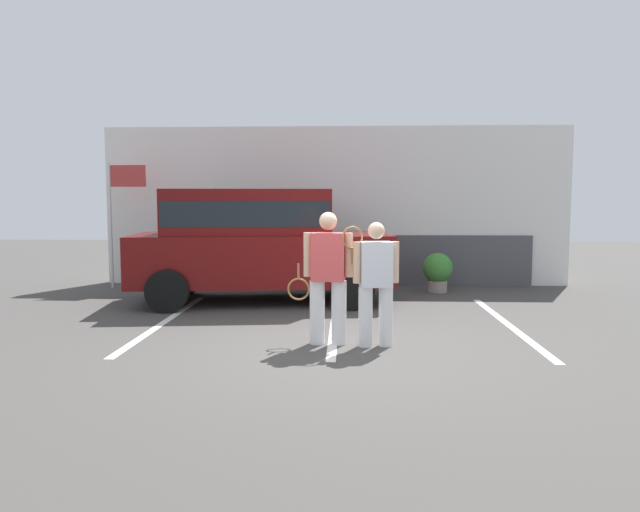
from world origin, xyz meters
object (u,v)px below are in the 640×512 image
parked_suv (256,240)px  flag_pole (120,201)px  potted_plant_by_porch (438,270)px  tennis_player_man (328,276)px  tennis_player_woman (375,282)px

parked_suv → flag_pole: 3.55m
potted_plant_by_porch → flag_pole: (-6.61, 0.25, 1.41)m
parked_suv → flag_pole: flag_pole is taller
tennis_player_man → potted_plant_by_porch: 4.94m
parked_suv → tennis_player_man: (1.40, -3.16, -0.26)m
tennis_player_woman → tennis_player_man: bearing=-16.6°
parked_suv → potted_plant_by_porch: 3.79m
flag_pole → tennis_player_man: bearing=-46.1°
parked_suv → tennis_player_woman: bearing=-64.8°
tennis_player_woman → flag_pole: bearing=-51.2°
tennis_player_man → flag_pole: (-4.52, 4.71, 0.97)m
tennis_player_woman → flag_pole: flag_pole is taller
tennis_player_man → flag_pole: flag_pole is taller
parked_suv → tennis_player_woman: size_ratio=3.02×
parked_suv → potted_plant_by_porch: bearing=13.9°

